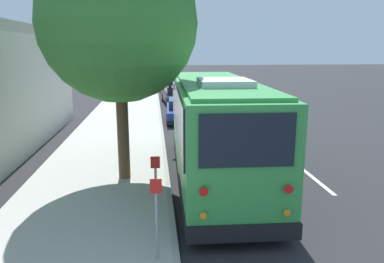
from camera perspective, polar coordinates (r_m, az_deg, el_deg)
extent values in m
plane|color=#28282B|center=(12.99, 2.79, -5.93)|extent=(160.00, 160.00, 0.00)
cube|color=#B2AFA8|center=(12.96, -13.71, -5.99)|extent=(80.00, 4.23, 0.15)
cube|color=#9D9A94|center=(12.83, -3.96, -5.83)|extent=(80.00, 0.14, 0.15)
cube|color=green|center=(11.65, 3.61, 0.42)|extent=(8.80, 2.59, 2.80)
cube|color=black|center=(11.98, 3.53, -5.49)|extent=(8.85, 2.64, 0.28)
cube|color=black|center=(11.54, 3.66, 3.40)|extent=(8.09, 2.65, 1.34)
cube|color=black|center=(15.86, 1.46, 5.94)|extent=(0.09, 2.06, 1.41)
cube|color=black|center=(7.28, 8.43, -1.40)|extent=(0.08, 1.89, 1.07)
cube|color=black|center=(15.80, 1.48, 8.28)|extent=(0.09, 1.70, 0.22)
cube|color=green|center=(11.43, 3.71, 7.50)|extent=(8.26, 2.36, 0.10)
cube|color=silver|center=(9.89, 4.99, 7.38)|extent=(1.64, 1.38, 0.20)
cube|color=black|center=(16.20, 1.42, -0.51)|extent=(0.16, 2.38, 0.36)
cube|color=black|center=(7.95, 8.00, -15.11)|extent=(0.16, 2.38, 0.36)
cylinder|color=red|center=(7.38, 1.77, -9.16)|extent=(0.03, 0.18, 0.18)
cylinder|color=orange|center=(7.59, 1.75, -12.71)|extent=(0.03, 0.14, 0.14)
cylinder|color=red|center=(7.74, 14.51, -8.53)|extent=(0.03, 0.18, 0.18)
cylinder|color=orange|center=(7.93, 14.30, -11.93)|extent=(0.03, 0.14, 0.14)
cube|color=white|center=(16.14, -1.38, 0.07)|extent=(0.05, 0.32, 0.18)
cube|color=white|center=(16.30, 4.16, 0.16)|extent=(0.05, 0.32, 0.18)
cube|color=black|center=(15.46, -3.37, 6.75)|extent=(0.06, 0.10, 0.24)
cylinder|color=black|center=(14.35, -1.92, -2.08)|extent=(0.99, 0.33, 0.98)
cylinder|color=slate|center=(14.35, -1.92, -2.08)|extent=(0.45, 0.33, 0.44)
cylinder|color=black|center=(14.57, 6.14, -1.91)|extent=(0.99, 0.33, 0.98)
cylinder|color=slate|center=(14.57, 6.14, -1.91)|extent=(0.45, 0.33, 0.44)
cylinder|color=black|center=(9.56, -0.60, -9.75)|extent=(0.99, 0.33, 0.98)
cylinder|color=slate|center=(9.56, -0.60, -9.75)|extent=(0.45, 0.33, 0.44)
cylinder|color=black|center=(9.90, 11.45, -9.22)|extent=(0.99, 0.33, 0.98)
cylinder|color=slate|center=(9.90, 11.45, -9.22)|extent=(0.45, 0.33, 0.44)
cube|color=navy|center=(21.84, -1.60, 2.93)|extent=(4.33, 1.87, 0.60)
cube|color=black|center=(21.65, -1.60, 4.30)|extent=(2.08, 1.55, 0.48)
cube|color=navy|center=(21.61, -1.61, 4.92)|extent=(1.99, 1.51, 0.05)
cube|color=black|center=(24.00, -1.78, 3.32)|extent=(0.15, 1.65, 0.20)
cube|color=black|center=(19.76, -1.38, 1.31)|extent=(0.15, 1.65, 0.20)
cylinder|color=black|center=(23.18, -3.64, 3.10)|extent=(0.61, 0.22, 0.60)
cylinder|color=slate|center=(23.18, -3.64, 3.10)|extent=(0.28, 0.23, 0.27)
cylinder|color=black|center=(23.23, 0.20, 3.15)|extent=(0.61, 0.22, 0.60)
cylinder|color=slate|center=(23.23, 0.20, 3.15)|extent=(0.28, 0.23, 0.27)
cylinder|color=black|center=(20.53, -3.64, 1.86)|extent=(0.61, 0.22, 0.60)
cylinder|color=slate|center=(20.53, -3.64, 1.86)|extent=(0.28, 0.23, 0.27)
cylinder|color=black|center=(20.59, 0.69, 1.91)|extent=(0.61, 0.22, 0.60)
cylinder|color=slate|center=(20.59, 0.69, 1.91)|extent=(0.28, 0.23, 0.27)
cube|color=black|center=(28.38, -2.52, 5.23)|extent=(4.46, 2.07, 0.63)
cube|color=black|center=(28.21, -2.50, 6.32)|extent=(2.16, 1.66, 0.48)
cube|color=black|center=(28.18, -2.50, 6.80)|extent=(2.08, 1.61, 0.05)
cube|color=black|center=(30.57, -3.07, 5.34)|extent=(0.21, 1.69, 0.20)
cube|color=black|center=(26.26, -1.87, 4.15)|extent=(0.21, 1.69, 0.20)
cylinder|color=black|center=(29.66, -4.41, 5.22)|extent=(0.66, 0.25, 0.64)
cylinder|color=slate|center=(29.66, -4.41, 5.22)|extent=(0.31, 0.24, 0.29)
cylinder|color=black|center=(29.86, -1.35, 5.30)|extent=(0.66, 0.25, 0.64)
cylinder|color=slate|center=(29.86, -1.35, 5.30)|extent=(0.31, 0.24, 0.29)
cylinder|color=black|center=(26.96, -3.81, 4.48)|extent=(0.66, 0.25, 0.64)
cylinder|color=slate|center=(26.96, -3.81, 4.48)|extent=(0.31, 0.24, 0.29)
cylinder|color=black|center=(27.18, -0.45, 4.58)|extent=(0.66, 0.25, 0.64)
cylinder|color=slate|center=(27.18, -0.45, 4.58)|extent=(0.31, 0.24, 0.29)
cube|color=maroon|center=(34.32, -3.32, 6.54)|extent=(4.53, 1.70, 0.66)
cube|color=black|center=(34.15, -3.32, 7.47)|extent=(2.15, 1.46, 0.48)
cube|color=maroon|center=(34.13, -3.33, 7.87)|extent=(2.06, 1.42, 0.05)
cube|color=black|center=(36.61, -3.50, 6.56)|extent=(0.09, 1.62, 0.20)
cube|color=black|center=(32.08, -3.10, 5.70)|extent=(0.09, 1.62, 0.20)
cylinder|color=black|center=(35.73, -4.66, 6.50)|extent=(0.68, 0.20, 0.68)
cylinder|color=slate|center=(35.73, -4.66, 6.50)|extent=(0.31, 0.22, 0.30)
cylinder|color=black|center=(35.80, -2.21, 6.55)|extent=(0.68, 0.20, 0.68)
cylinder|color=slate|center=(35.80, -2.21, 6.55)|extent=(0.31, 0.22, 0.30)
cylinder|color=black|center=(32.89, -4.52, 5.98)|extent=(0.68, 0.20, 0.68)
cylinder|color=slate|center=(32.89, -4.52, 5.98)|extent=(0.31, 0.22, 0.30)
cylinder|color=black|center=(32.97, -1.86, 6.02)|extent=(0.68, 0.20, 0.68)
cylinder|color=slate|center=(32.97, -1.86, 6.02)|extent=(0.31, 0.22, 0.30)
cylinder|color=brown|center=(11.67, -10.49, 0.31)|extent=(0.36, 0.36, 3.07)
sphere|color=#387A33|center=(11.43, -11.14, 15.93)|extent=(4.61, 4.61, 4.61)
cylinder|color=gray|center=(7.32, -5.40, -14.28)|extent=(0.06, 0.06, 1.35)
cube|color=red|center=(6.99, -5.54, -8.31)|extent=(0.02, 0.22, 0.28)
cylinder|color=gray|center=(9.01, -5.52, -9.33)|extent=(0.06, 0.06, 1.24)
cube|color=red|center=(8.75, -5.63, -4.70)|extent=(0.02, 0.22, 0.28)
cube|color=silver|center=(12.62, 18.55, -7.16)|extent=(2.40, 0.14, 0.01)
cube|color=silver|center=(18.01, 10.77, -0.84)|extent=(2.40, 0.14, 0.01)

